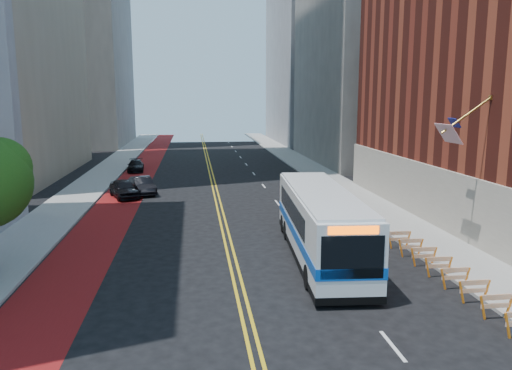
{
  "coord_description": "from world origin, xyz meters",
  "views": [
    {
      "loc": [
        -1.92,
        -17.36,
        8.51
      ],
      "look_at": [
        1.27,
        8.0,
        4.01
      ],
      "focal_mm": 35.0,
      "sensor_mm": 36.0,
      "label": 1
    }
  ],
  "objects_px": {
    "car_b": "(142,186)",
    "car_c": "(136,166)",
    "transit_bus": "(320,222)",
    "car_a": "(124,189)"
  },
  "relations": [
    {
      "from": "transit_bus",
      "to": "car_b",
      "type": "xyz_separation_m",
      "value": [
        -11.24,
        19.49,
        -1.17
      ]
    },
    {
      "from": "transit_bus",
      "to": "car_c",
      "type": "distance_m",
      "value": 36.28
    },
    {
      "from": "car_b",
      "to": "car_c",
      "type": "relative_size",
      "value": 1.03
    },
    {
      "from": "car_b",
      "to": "car_a",
      "type": "bearing_deg",
      "value": -151.13
    },
    {
      "from": "car_a",
      "to": "transit_bus",
      "type": "bearing_deg",
      "value": -75.54
    },
    {
      "from": "car_a",
      "to": "car_b",
      "type": "height_order",
      "value": "car_a"
    },
    {
      "from": "car_b",
      "to": "car_c",
      "type": "height_order",
      "value": "car_b"
    },
    {
      "from": "car_b",
      "to": "car_c",
      "type": "xyz_separation_m",
      "value": [
        -2.12,
        14.21,
        -0.11
      ]
    },
    {
      "from": "car_c",
      "to": "car_a",
      "type": "bearing_deg",
      "value": -91.61
    },
    {
      "from": "transit_bus",
      "to": "car_c",
      "type": "height_order",
      "value": "transit_bus"
    }
  ]
}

